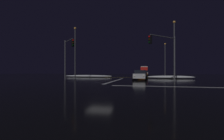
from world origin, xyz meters
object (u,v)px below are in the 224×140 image
object	(u,v)px
traffic_signal_ne	(165,49)
streetlamp_right_far	(165,57)
sedan_green	(143,73)
sedan_black	(142,74)
sedan_blue	(144,73)
streetlamp_right_near	(174,46)
traffic_signal_nw	(68,52)
sedan_white	(145,73)
sedan_silver	(140,75)
streetlamp_left_near	(75,49)
box_truck	(144,70)
sedan_orange	(143,74)

from	to	relation	value
traffic_signal_ne	streetlamp_right_far	xyz separation A→B (m)	(2.13, 22.63, 0.71)
sedan_green	sedan_black	bearing A→B (deg)	-88.59
sedan_blue	streetlamp_right_near	bearing A→B (deg)	-69.37
traffic_signal_nw	streetlamp_right_far	distance (m)	27.59
streetlamp_right_near	traffic_signal_nw	bearing A→B (deg)	-158.84
sedan_white	traffic_signal_nw	world-z (taller)	traffic_signal_nw
sedan_silver	sedan_blue	bearing A→B (deg)	89.38
streetlamp_right_near	streetlamp_left_near	bearing A→B (deg)	180.00
sedan_green	streetlamp_right_far	distance (m)	8.51
sedan_white	box_truck	size ratio (longest dim) A/B	0.52
streetlamp_left_near	traffic_signal_nw	bearing A→B (deg)	-74.12
sedan_silver	streetlamp_right_near	distance (m)	8.03
sedan_black	sedan_white	size ratio (longest dim) A/B	1.00
streetlamp_right_near	box_truck	bearing A→B (deg)	99.90
sedan_blue	sedan_orange	bearing A→B (deg)	-89.88
box_truck	streetlamp_right_near	xyz separation A→B (m)	(5.77, -33.08, 3.95)
sedan_white	streetlamp_right_near	distance (m)	26.93
sedan_orange	traffic_signal_ne	bearing A→B (deg)	-77.83
sedan_green	sedan_orange	bearing A→B (deg)	-87.60
sedan_blue	sedan_green	world-z (taller)	same
sedan_silver	sedan_blue	size ratio (longest dim) A/B	1.00
sedan_silver	sedan_white	world-z (taller)	same
sedan_blue	traffic_signal_ne	world-z (taller)	traffic_signal_ne
sedan_orange	sedan_white	bearing A→B (deg)	89.77
sedan_silver	box_truck	xyz separation A→B (m)	(-0.18, 36.18, 0.91)
streetlamp_left_near	streetlamp_right_near	bearing A→B (deg)	0.00
sedan_black	sedan_blue	size ratio (longest dim) A/B	1.00
sedan_blue	streetlamp_right_far	distance (m)	7.07
streetlamp_right_far	sedan_black	bearing A→B (deg)	-111.67
sedan_black	streetlamp_right_far	size ratio (longest dim) A/B	0.49
box_truck	traffic_signal_ne	bearing A→B (deg)	-84.76
streetlamp_right_far	box_truck	bearing A→B (deg)	108.67
sedan_black	streetlamp_left_near	size ratio (longest dim) A/B	0.44
sedan_green	sedan_white	world-z (taller)	same
streetlamp_right_far	streetlamp_left_near	bearing A→B (deg)	-138.43
sedan_orange	traffic_signal_ne	world-z (taller)	traffic_signal_ne
sedan_black	streetlamp_right_near	xyz separation A→B (m)	(5.44, -2.30, 4.86)
box_truck	streetlamp_right_far	size ratio (longest dim) A/B	0.95
sedan_blue	box_truck	xyz separation A→B (m)	(-0.37, 18.73, 0.91)
sedan_black	traffic_signal_ne	bearing A→B (deg)	-69.66
sedan_white	streetlamp_right_near	size ratio (longest dim) A/B	0.44
streetlamp_right_far	sedan_green	bearing A→B (deg)	143.11
box_truck	streetlamp_right_far	distance (m)	18.34
traffic_signal_ne	streetlamp_right_near	distance (m)	7.09
sedan_orange	streetlamp_right_near	world-z (taller)	streetlamp_right_near
sedan_orange	sedan_white	world-z (taller)	same
sedan_green	streetlamp_right_far	size ratio (longest dim) A/B	0.49
sedan_black	sedan_white	xyz separation A→B (m)	(0.12, 23.65, 0.00)
sedan_black	traffic_signal_nw	size ratio (longest dim) A/B	0.68
streetlamp_right_near	traffic_signal_ne	bearing A→B (deg)	-107.82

